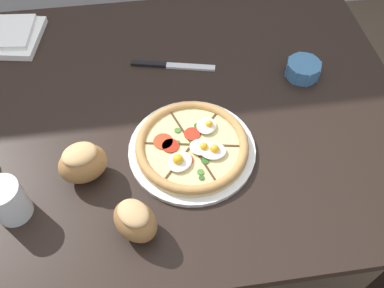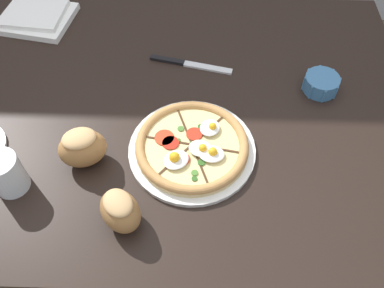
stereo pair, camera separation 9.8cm
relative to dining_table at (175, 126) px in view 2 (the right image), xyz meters
The scene contains 9 objects.
ground_plane 0.64m from the dining_table, ahead, with size 12.00×12.00×0.00m, color brown.
dining_table is the anchor object (origin of this frame).
pizza 0.19m from the dining_table, 70.94° to the right, with size 0.31×0.31×0.06m.
ramekin_bowl 0.42m from the dining_table, ahead, with size 0.10×0.10×0.05m.
napkin_folded 0.59m from the dining_table, 142.96° to the left, with size 0.25×0.22×0.04m.
bread_piece_near 0.31m from the dining_table, 137.77° to the right, with size 0.13×0.12×0.10m.
bread_piece_mid 0.38m from the dining_table, 105.39° to the right, with size 0.13×0.13×0.09m.
knife_main 0.19m from the dining_table, 76.92° to the left, with size 0.24×0.07×0.01m.
water_glass 0.46m from the dining_table, 144.23° to the right, with size 0.08×0.08×0.10m.
Camera 2 is at (0.07, -0.73, 1.55)m, focal length 38.00 mm.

